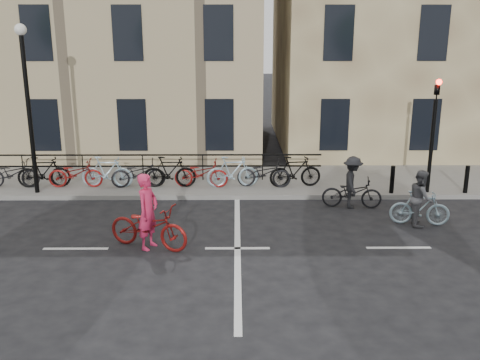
{
  "coord_description": "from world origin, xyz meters",
  "views": [
    {
      "loc": [
        -0.03,
        -12.29,
        5.13
      ],
      "look_at": [
        0.08,
        2.4,
        1.1
      ],
      "focal_mm": 40.0,
      "sensor_mm": 36.0,
      "label": 1
    }
  ],
  "objects_px": {
    "lamp_post": "(27,89)",
    "cyclist_pink": "(148,223)",
    "cyclist_grey": "(420,203)",
    "cyclist_dark": "(352,188)",
    "traffic_light": "(434,122)"
  },
  "relations": [
    {
      "from": "traffic_light",
      "to": "cyclist_grey",
      "type": "bearing_deg",
      "value": -113.5
    },
    {
      "from": "lamp_post",
      "to": "cyclist_grey",
      "type": "bearing_deg",
      "value": -13.28
    },
    {
      "from": "cyclist_grey",
      "to": "cyclist_dark",
      "type": "relative_size",
      "value": 0.9
    },
    {
      "from": "cyclist_pink",
      "to": "cyclist_grey",
      "type": "height_order",
      "value": "cyclist_pink"
    },
    {
      "from": "cyclist_pink",
      "to": "cyclist_grey",
      "type": "xyz_separation_m",
      "value": [
        7.23,
        1.6,
        -0.02
      ]
    },
    {
      "from": "cyclist_pink",
      "to": "cyclist_dark",
      "type": "relative_size",
      "value": 1.21
    },
    {
      "from": "lamp_post",
      "to": "cyclist_pink",
      "type": "height_order",
      "value": "lamp_post"
    },
    {
      "from": "traffic_light",
      "to": "cyclist_pink",
      "type": "relative_size",
      "value": 1.74
    },
    {
      "from": "cyclist_pink",
      "to": "traffic_light",
      "type": "bearing_deg",
      "value": -41.29
    },
    {
      "from": "cyclist_grey",
      "to": "cyclist_dark",
      "type": "bearing_deg",
      "value": 55.16
    },
    {
      "from": "cyclist_grey",
      "to": "cyclist_dark",
      "type": "xyz_separation_m",
      "value": [
        -1.56,
        1.54,
        -0.01
      ]
    },
    {
      "from": "traffic_light",
      "to": "cyclist_grey",
      "type": "height_order",
      "value": "traffic_light"
    },
    {
      "from": "cyclist_grey",
      "to": "cyclist_dark",
      "type": "height_order",
      "value": "cyclist_dark"
    },
    {
      "from": "cyclist_pink",
      "to": "cyclist_grey",
      "type": "relative_size",
      "value": 1.35
    },
    {
      "from": "traffic_light",
      "to": "cyclist_dark",
      "type": "distance_m",
      "value": 3.46
    }
  ]
}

